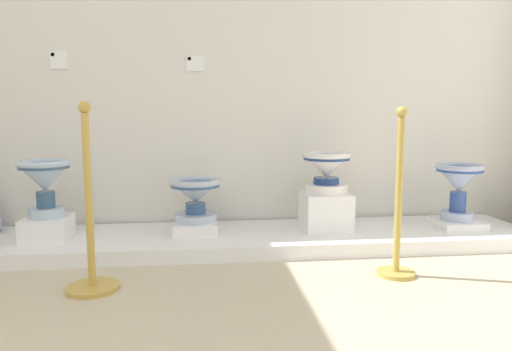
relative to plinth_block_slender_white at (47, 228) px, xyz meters
name	(u,v)px	position (x,y,z in m)	size (l,w,h in m)	color
ground_plane	(312,351)	(1.47, -1.49, -0.18)	(6.39, 5.44, 0.02)	beige
wall_back	(256,48)	(1.47, 0.46, 1.26)	(4.59, 0.06, 2.88)	silver
display_platform	(263,239)	(1.47, 0.03, -0.12)	(3.87, 0.77, 0.10)	white
plinth_block_slender_white	(47,228)	(0.00, 0.00, 0.00)	(0.29, 0.30, 0.15)	white
antique_toilet_slender_white	(45,179)	(0.00, 0.00, 0.34)	(0.34, 0.34, 0.38)	#AEC8E2
plinth_block_tall_cobalt	(196,226)	(0.99, 0.10, -0.04)	(0.31, 0.38, 0.08)	white
antique_toilet_tall_cobalt	(195,194)	(0.99, 0.10, 0.20)	(0.37, 0.37, 0.30)	silver
plinth_block_rightmost	(325,211)	(1.93, 0.07, 0.06)	(0.33, 0.34, 0.27)	white
antique_toilet_rightmost	(326,168)	(1.93, 0.07, 0.37)	(0.35, 0.35, 0.30)	white
plinth_block_leftmost	(457,223)	(2.93, 0.02, -0.05)	(0.33, 0.33, 0.05)	white
antique_toilet_leftmost	(459,182)	(2.93, 0.02, 0.27)	(0.35, 0.35, 0.42)	#A4B3D8
info_placard_first	(59,60)	(0.01, 0.43, 1.15)	(0.13, 0.01, 0.13)	white
info_placard_second	(195,63)	(1.00, 0.43, 1.14)	(0.14, 0.01, 0.12)	white
stanchion_post_near_left	(91,240)	(0.45, -0.72, 0.10)	(0.28, 0.28, 1.00)	gold
stanchion_post_near_right	(398,220)	(2.16, -0.69, 0.15)	(0.22, 0.22, 0.98)	gold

